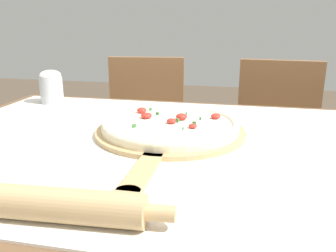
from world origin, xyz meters
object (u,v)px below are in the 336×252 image
(chair_left, at_px, (145,134))
(flour_cup, at_px, (51,86))
(chair_right, at_px, (275,143))
(pizza, at_px, (170,125))
(rolling_pin, at_px, (49,204))
(pizza_peel, at_px, (169,133))

(chair_left, relative_size, flour_cup, 7.32)
(chair_left, distance_m, chair_right, 0.64)
(pizza, xyz_separation_m, rolling_pin, (-0.10, -0.47, 0.00))
(flour_cup, bearing_deg, chair_left, 64.39)
(flour_cup, bearing_deg, chair_right, 28.38)
(pizza_peel, height_order, rolling_pin, rolling_pin)
(rolling_pin, bearing_deg, pizza_peel, 78.03)
(flour_cup, bearing_deg, pizza_peel, -29.84)
(chair_right, distance_m, flour_cup, 1.03)
(chair_right, bearing_deg, chair_left, -175.82)
(pizza_peel, relative_size, pizza, 1.61)
(flour_cup, bearing_deg, pizza, -28.19)
(pizza, bearing_deg, pizza_peel, -89.72)
(pizza, bearing_deg, chair_left, 111.18)
(pizza, distance_m, flour_cup, 0.58)
(pizza_peel, relative_size, flour_cup, 4.93)
(pizza, relative_size, chair_left, 0.42)
(pizza_peel, height_order, flour_cup, flour_cup)
(rolling_pin, height_order, chair_right, chair_right)
(pizza_peel, distance_m, rolling_pin, 0.46)
(pizza_peel, height_order, chair_left, chair_left)
(pizza, bearing_deg, chair_right, 64.46)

